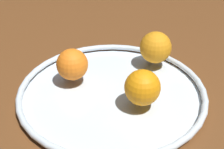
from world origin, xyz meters
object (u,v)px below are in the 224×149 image
(fruit_bowl, at_px, (112,91))
(orange_center, at_px, (156,47))
(orange_back_right, at_px, (72,65))
(orange_front_left, at_px, (142,88))

(fruit_bowl, height_order, orange_center, orange_center)
(orange_center, relative_size, orange_back_right, 1.08)
(orange_front_left, distance_m, orange_back_right, 0.15)
(orange_center, xyz_separation_m, orange_front_left, (0.02, -0.15, -0.00))
(fruit_bowl, distance_m, orange_front_left, 0.08)
(fruit_bowl, height_order, orange_back_right, orange_back_right)
(orange_front_left, bearing_deg, orange_center, 98.07)
(orange_center, bearing_deg, orange_back_right, -135.24)
(orange_center, relative_size, orange_front_left, 1.05)
(fruit_bowl, relative_size, orange_front_left, 5.65)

